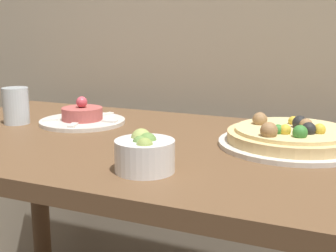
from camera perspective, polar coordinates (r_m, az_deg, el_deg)
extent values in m
cube|color=brown|center=(1.05, -1.98, -2.77)|extent=(1.24, 0.67, 0.03)
cylinder|color=brown|center=(1.69, -15.27, -10.64)|extent=(0.06, 0.06, 0.71)
cylinder|color=silver|center=(1.04, 14.89, -2.13)|extent=(0.32, 0.32, 0.01)
cylinder|color=#E5C17F|center=(1.03, 14.94, -1.27)|extent=(0.28, 0.28, 0.02)
cylinder|color=beige|center=(1.03, 14.99, -0.48)|extent=(0.25, 0.25, 0.01)
sphere|color=gold|center=(1.07, 15.01, 0.59)|extent=(0.02, 0.02, 0.02)
sphere|color=gold|center=(0.97, 14.09, -0.49)|extent=(0.02, 0.02, 0.02)
sphere|color=#997047|center=(1.05, 11.14, 0.77)|extent=(0.03, 0.03, 0.03)
sphere|color=#997047|center=(1.03, 16.46, 0.11)|extent=(0.03, 0.03, 0.03)
sphere|color=gold|center=(1.00, 17.98, -0.41)|extent=(0.02, 0.02, 0.02)
sphere|color=#387F33|center=(0.97, 13.28, -0.46)|extent=(0.02, 0.02, 0.02)
sphere|color=#387F33|center=(0.95, 15.80, -0.77)|extent=(0.03, 0.03, 0.03)
sphere|color=black|center=(0.99, 16.78, -0.39)|extent=(0.03, 0.03, 0.03)
sphere|color=#997047|center=(0.95, 12.20, -0.57)|extent=(0.04, 0.04, 0.04)
sphere|color=black|center=(1.04, 15.77, 0.35)|extent=(0.03, 0.03, 0.03)
cylinder|color=silver|center=(1.25, -10.38, 0.53)|extent=(0.22, 0.22, 0.01)
cylinder|color=#B2514C|center=(1.25, -10.42, 1.49)|extent=(0.11, 0.11, 0.03)
sphere|color=#DB4C5B|center=(1.24, -10.47, 2.90)|extent=(0.03, 0.03, 0.03)
cube|color=white|center=(1.20, -7.15, 0.58)|extent=(0.04, 0.02, 0.01)
cube|color=white|center=(1.30, -7.52, 1.44)|extent=(0.03, 0.04, 0.01)
cube|color=white|center=(1.33, -11.60, 1.51)|extent=(0.04, 0.04, 0.01)
cube|color=white|center=(1.25, -14.17, 0.73)|extent=(0.04, 0.04, 0.01)
cube|color=white|center=(1.17, -11.52, 0.09)|extent=(0.03, 0.04, 0.01)
cylinder|color=white|center=(0.83, -2.85, -3.64)|extent=(0.11, 0.11, 0.06)
sphere|color=#A3B25B|center=(0.85, -3.29, -1.57)|extent=(0.04, 0.04, 0.04)
sphere|color=#668E42|center=(0.82, -3.41, -2.14)|extent=(0.03, 0.03, 0.03)
sphere|color=#8EA34C|center=(0.84, -3.14, -1.75)|extent=(0.03, 0.03, 0.03)
sphere|color=#8EA34C|center=(0.83, -3.34, -2.05)|extent=(0.03, 0.03, 0.03)
sphere|color=#8EA34C|center=(0.80, -2.87, -2.50)|extent=(0.03, 0.03, 0.03)
sphere|color=#668E42|center=(0.83, -2.49, -1.92)|extent=(0.03, 0.03, 0.03)
cylinder|color=silver|center=(1.28, -18.05, 2.37)|extent=(0.07, 0.07, 0.09)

